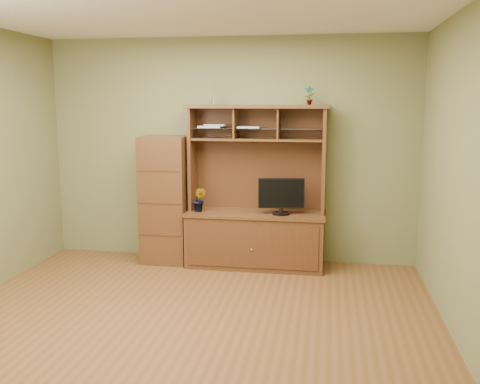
# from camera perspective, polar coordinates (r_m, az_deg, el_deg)

# --- Properties ---
(room) EXTENTS (4.54, 4.04, 2.74)m
(room) POSITION_cam_1_polar(r_m,az_deg,el_deg) (4.59, -5.69, 2.22)
(room) COLOR brown
(room) RESTS_ON ground
(media_hutch) EXTENTS (1.66, 0.61, 1.90)m
(media_hutch) POSITION_cam_1_polar(r_m,az_deg,el_deg) (6.34, 1.68, -3.27)
(media_hutch) COLOR #432413
(media_hutch) RESTS_ON room
(monitor) EXTENTS (0.53, 0.20, 0.42)m
(monitor) POSITION_cam_1_polar(r_m,az_deg,el_deg) (6.15, 4.42, -0.37)
(monitor) COLOR black
(monitor) RESTS_ON media_hutch
(orchid_plant) EXTENTS (0.17, 0.15, 0.29)m
(orchid_plant) POSITION_cam_1_polar(r_m,az_deg,el_deg) (6.32, -4.35, -0.81)
(orchid_plant) COLOR #30591E
(orchid_plant) RESTS_ON media_hutch
(top_plant) EXTENTS (0.12, 0.09, 0.21)m
(top_plant) POSITION_cam_1_polar(r_m,az_deg,el_deg) (6.20, 7.39, 10.20)
(top_plant) COLOR #306423
(top_plant) RESTS_ON media_hutch
(reed_diffuser) EXTENTS (0.06, 0.06, 0.32)m
(reed_diffuser) POSITION_cam_1_polar(r_m,az_deg,el_deg) (6.34, -2.74, 10.40)
(reed_diffuser) COLOR silver
(reed_diffuser) RESTS_ON media_hutch
(magazines) EXTENTS (0.73, 0.22, 0.04)m
(magazines) POSITION_cam_1_polar(r_m,az_deg,el_deg) (6.32, -1.65, 7.02)
(magazines) COLOR #B9BABF
(magazines) RESTS_ON media_hutch
(side_cabinet) EXTENTS (0.55, 0.50, 1.53)m
(side_cabinet) POSITION_cam_1_polar(r_m,az_deg,el_deg) (6.53, -7.91, -0.80)
(side_cabinet) COLOR #432413
(side_cabinet) RESTS_ON room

